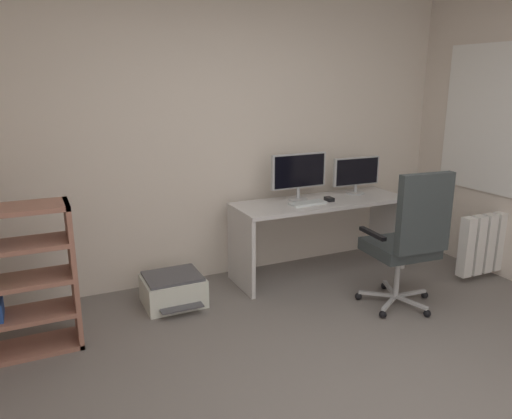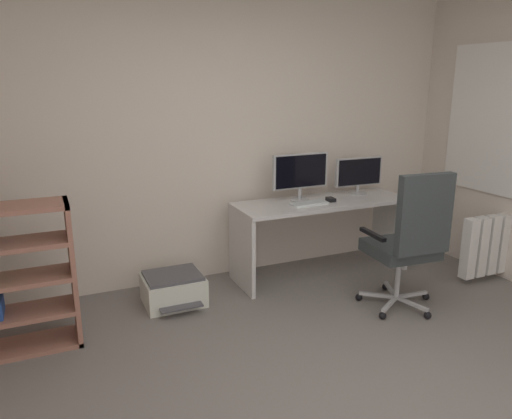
{
  "view_description": "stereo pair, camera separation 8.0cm",
  "coord_description": "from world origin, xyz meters",
  "px_view_note": "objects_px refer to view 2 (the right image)",
  "views": [
    {
      "loc": [
        -1.48,
        -1.75,
        1.8
      ],
      "look_at": [
        0.12,
        1.67,
        0.8
      ],
      "focal_mm": 34.21,
      "sensor_mm": 36.0,
      "label": 1
    },
    {
      "loc": [
        -1.41,
        -1.79,
        1.8
      ],
      "look_at": [
        0.12,
        1.67,
        0.8
      ],
      "focal_mm": 34.21,
      "sensor_mm": 36.0,
      "label": 2
    }
  ],
  "objects_px": {
    "radiator": "(496,244)",
    "monitor_secondary": "(359,173)",
    "computer_mouse": "(331,199)",
    "desk": "(322,219)",
    "office_chair": "(410,238)",
    "keyboard": "(309,204)",
    "printer": "(173,289)",
    "monitor_main": "(300,173)"
  },
  "relations": [
    {
      "from": "office_chair",
      "to": "radiator",
      "type": "relative_size",
      "value": 1.49
    },
    {
      "from": "monitor_main",
      "to": "keyboard",
      "type": "relative_size",
      "value": 1.64
    },
    {
      "from": "keyboard",
      "to": "printer",
      "type": "height_order",
      "value": "keyboard"
    },
    {
      "from": "computer_mouse",
      "to": "monitor_secondary",
      "type": "bearing_deg",
      "value": 24.04
    },
    {
      "from": "monitor_secondary",
      "to": "monitor_main",
      "type": "bearing_deg",
      "value": -180.0
    },
    {
      "from": "monitor_secondary",
      "to": "computer_mouse",
      "type": "bearing_deg",
      "value": -159.46
    },
    {
      "from": "printer",
      "to": "keyboard",
      "type": "bearing_deg",
      "value": -0.99
    },
    {
      "from": "radiator",
      "to": "printer",
      "type": "bearing_deg",
      "value": 166.49
    },
    {
      "from": "keyboard",
      "to": "radiator",
      "type": "xyz_separation_m",
      "value": [
        1.61,
        -0.67,
        -0.39
      ]
    },
    {
      "from": "monitor_secondary",
      "to": "office_chair",
      "type": "relative_size",
      "value": 0.44
    },
    {
      "from": "desk",
      "to": "keyboard",
      "type": "relative_size",
      "value": 4.88
    },
    {
      "from": "office_chair",
      "to": "computer_mouse",
      "type": "bearing_deg",
      "value": 99.72
    },
    {
      "from": "radiator",
      "to": "office_chair",
      "type": "bearing_deg",
      "value": -170.54
    },
    {
      "from": "desk",
      "to": "radiator",
      "type": "relative_size",
      "value": 2.15
    },
    {
      "from": "keyboard",
      "to": "computer_mouse",
      "type": "height_order",
      "value": "computer_mouse"
    },
    {
      "from": "monitor_secondary",
      "to": "keyboard",
      "type": "bearing_deg",
      "value": -164.62
    },
    {
      "from": "monitor_secondary",
      "to": "computer_mouse",
      "type": "height_order",
      "value": "monitor_secondary"
    },
    {
      "from": "office_chair",
      "to": "monitor_secondary",
      "type": "bearing_deg",
      "value": 76.64
    },
    {
      "from": "monitor_main",
      "to": "computer_mouse",
      "type": "height_order",
      "value": "monitor_main"
    },
    {
      "from": "monitor_main",
      "to": "keyboard",
      "type": "height_order",
      "value": "monitor_main"
    },
    {
      "from": "office_chair",
      "to": "keyboard",
      "type": "bearing_deg",
      "value": 114.71
    },
    {
      "from": "printer",
      "to": "office_chair",
      "type": "bearing_deg",
      "value": -28.28
    },
    {
      "from": "radiator",
      "to": "monitor_secondary",
      "type": "bearing_deg",
      "value": 138.69
    },
    {
      "from": "printer",
      "to": "desk",
      "type": "bearing_deg",
      "value": 2.46
    },
    {
      "from": "office_chair",
      "to": "desk",
      "type": "bearing_deg",
      "value": 102.3
    },
    {
      "from": "desk",
      "to": "monitor_secondary",
      "type": "xyz_separation_m",
      "value": [
        0.46,
        0.09,
        0.38
      ]
    },
    {
      "from": "desk",
      "to": "radiator",
      "type": "bearing_deg",
      "value": -27.9
    },
    {
      "from": "monitor_main",
      "to": "office_chair",
      "type": "xyz_separation_m",
      "value": [
        0.4,
        -1.05,
        -0.36
      ]
    },
    {
      "from": "printer",
      "to": "radiator",
      "type": "height_order",
      "value": "radiator"
    },
    {
      "from": "desk",
      "to": "printer",
      "type": "distance_m",
      "value": 1.51
    },
    {
      "from": "desk",
      "to": "computer_mouse",
      "type": "distance_m",
      "value": 0.21
    },
    {
      "from": "desk",
      "to": "keyboard",
      "type": "distance_m",
      "value": 0.28
    },
    {
      "from": "monitor_main",
      "to": "radiator",
      "type": "bearing_deg",
      "value": -27.77
    },
    {
      "from": "monitor_main",
      "to": "printer",
      "type": "distance_m",
      "value": 1.53
    },
    {
      "from": "desk",
      "to": "radiator",
      "type": "xyz_separation_m",
      "value": [
        1.42,
        -0.75,
        -0.21
      ]
    },
    {
      "from": "monitor_secondary",
      "to": "computer_mouse",
      "type": "distance_m",
      "value": 0.47
    },
    {
      "from": "monitor_main",
      "to": "computer_mouse",
      "type": "relative_size",
      "value": 5.57
    },
    {
      "from": "monitor_secondary",
      "to": "printer",
      "type": "height_order",
      "value": "monitor_secondary"
    },
    {
      "from": "monitor_main",
      "to": "office_chair",
      "type": "relative_size",
      "value": 0.49
    },
    {
      "from": "keyboard",
      "to": "printer",
      "type": "xyz_separation_m",
      "value": [
        -1.26,
        0.02,
        -0.61
      ]
    },
    {
      "from": "keyboard",
      "to": "computer_mouse",
      "type": "bearing_deg",
      "value": 2.35
    },
    {
      "from": "monitor_secondary",
      "to": "radiator",
      "type": "xyz_separation_m",
      "value": [
        0.96,
        -0.85,
        -0.59
      ]
    }
  ]
}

